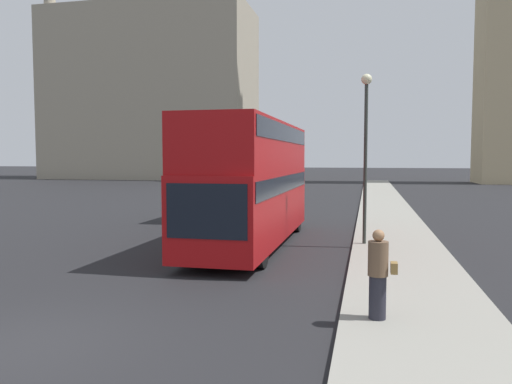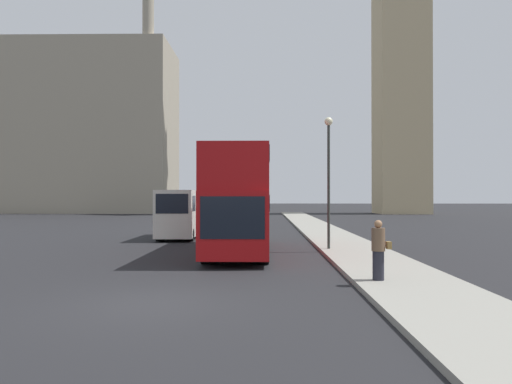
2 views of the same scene
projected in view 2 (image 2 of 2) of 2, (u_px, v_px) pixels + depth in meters
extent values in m
plane|color=black|center=(152.00, 303.00, 11.39)|extent=(300.00, 300.00, 0.00)
cube|color=gray|center=(438.00, 301.00, 11.28)|extent=(2.99, 120.00, 0.15)
cube|color=tan|center=(401.00, 39.00, 69.44)|extent=(6.70, 6.70, 48.57)
cube|color=#9E937F|center=(72.00, 130.00, 74.51)|extent=(29.87, 13.12, 24.58)
cylinder|color=#9E937F|center=(148.00, 16.00, 68.85)|extent=(1.57, 1.57, 5.41)
cube|color=#A80F11|center=(240.00, 219.00, 21.47)|extent=(2.43, 10.13, 2.35)
cube|color=#A80F11|center=(240.00, 173.00, 21.49)|extent=(2.43, 9.93, 1.66)
cube|color=black|center=(240.00, 202.00, 21.48)|extent=(2.47, 9.72, 0.55)
cube|color=black|center=(240.00, 162.00, 21.49)|extent=(2.47, 9.52, 0.55)
cube|color=black|center=(232.00, 218.00, 16.40)|extent=(2.14, 0.03, 1.41)
cylinder|color=black|center=(211.00, 250.00, 17.93)|extent=(0.68, 1.02, 1.02)
cylinder|color=black|center=(259.00, 250.00, 17.91)|extent=(0.68, 1.02, 1.02)
cylinder|color=black|center=(226.00, 235.00, 25.02)|extent=(0.68, 1.02, 1.02)
cylinder|color=black|center=(261.00, 235.00, 25.00)|extent=(0.68, 1.02, 1.02)
cube|color=silver|center=(181.00, 213.00, 28.89)|extent=(2.01, 5.78, 2.58)
cube|color=black|center=(172.00, 204.00, 25.99)|extent=(1.71, 0.02, 1.03)
cube|color=black|center=(175.00, 203.00, 27.02)|extent=(2.04, 1.04, 0.83)
cylinder|color=black|center=(161.00, 235.00, 26.93)|extent=(0.50, 0.69, 0.69)
cylinder|color=black|center=(189.00, 235.00, 26.91)|extent=(0.50, 0.69, 0.69)
cylinder|color=black|center=(174.00, 230.00, 30.86)|extent=(0.50, 0.69, 0.69)
cylinder|color=black|center=(198.00, 230.00, 30.84)|extent=(0.50, 0.69, 0.69)
cylinder|color=#23232D|center=(378.00, 266.00, 13.62)|extent=(0.31, 0.31, 0.80)
cylinder|color=brown|center=(378.00, 239.00, 13.62)|extent=(0.36, 0.36, 0.63)
sphere|color=#9E704C|center=(378.00, 224.00, 13.63)|extent=(0.22, 0.22, 0.22)
cube|color=olive|center=(389.00, 245.00, 13.62)|extent=(0.12, 0.24, 0.20)
cylinder|color=#2D332D|center=(329.00, 187.00, 21.78)|extent=(0.12, 0.12, 5.39)
sphere|color=beige|center=(329.00, 121.00, 21.80)|extent=(0.36, 0.36, 0.36)
cube|color=navy|center=(200.00, 218.00, 42.20)|extent=(1.72, 4.73, 0.76)
cube|color=black|center=(201.00, 211.00, 42.32)|extent=(1.55, 2.27, 0.58)
cylinder|color=black|center=(190.00, 222.00, 40.69)|extent=(0.38, 0.67, 0.67)
cylinder|color=black|center=(206.00, 222.00, 40.67)|extent=(0.38, 0.67, 0.67)
cylinder|color=black|center=(195.00, 220.00, 43.72)|extent=(0.38, 0.67, 0.67)
cylinder|color=black|center=(210.00, 220.00, 43.70)|extent=(0.38, 0.67, 0.67)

